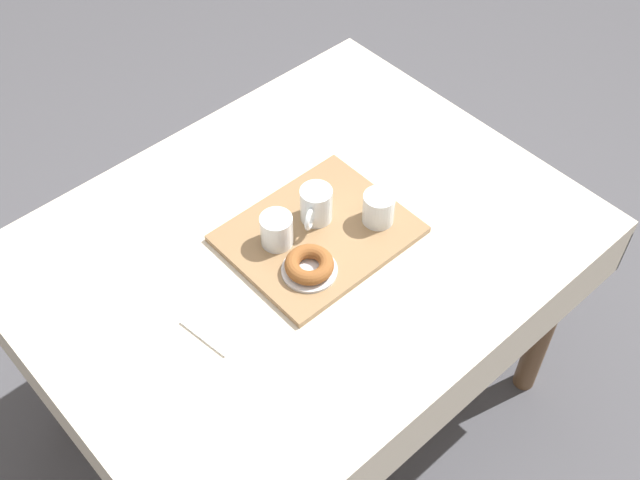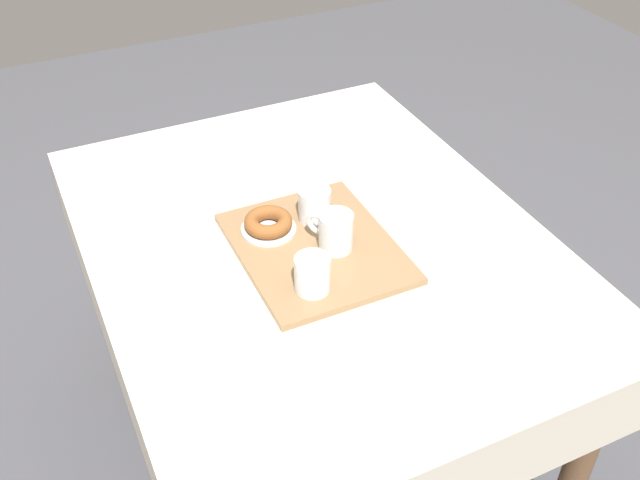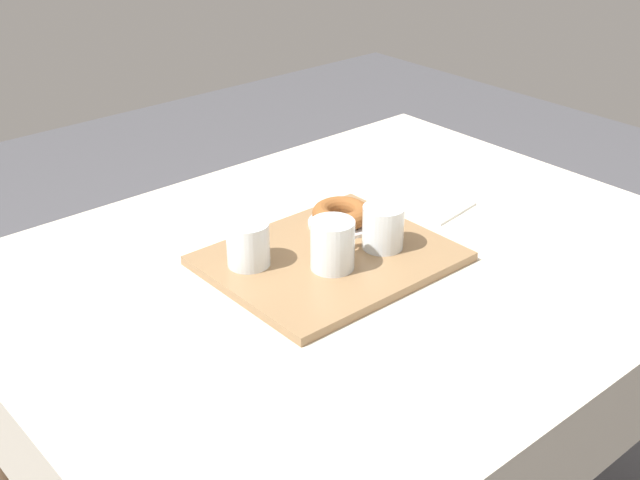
# 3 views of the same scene
# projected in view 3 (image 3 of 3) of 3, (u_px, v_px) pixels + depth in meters

# --- Properties ---
(dining_table) EXTENTS (1.28, 1.00, 0.75)m
(dining_table) POSITION_uv_depth(u_px,v_px,m) (355.00, 301.00, 1.51)
(dining_table) COLOR beige
(dining_table) RESTS_ON ground
(serving_tray) EXTENTS (0.41, 0.34, 0.02)m
(serving_tray) POSITION_uv_depth(u_px,v_px,m) (330.00, 259.00, 1.45)
(serving_tray) COLOR olive
(serving_tray) RESTS_ON dining_table
(tea_mug_left) EXTENTS (0.11, 0.08, 0.09)m
(tea_mug_left) POSITION_uv_depth(u_px,v_px,m) (333.00, 246.00, 1.39)
(tea_mug_left) COLOR white
(tea_mug_left) RESTS_ON serving_tray
(water_glass_near) EXTENTS (0.08, 0.08, 0.08)m
(water_glass_near) POSITION_uv_depth(u_px,v_px,m) (383.00, 229.00, 1.46)
(water_glass_near) COLOR white
(water_glass_near) RESTS_ON serving_tray
(water_glass_far) EXTENTS (0.08, 0.08, 0.08)m
(water_glass_far) POSITION_uv_depth(u_px,v_px,m) (248.00, 246.00, 1.40)
(water_glass_far) COLOR white
(water_glass_far) RESTS_ON serving_tray
(donut_plate_left) EXTENTS (0.13, 0.13, 0.01)m
(donut_plate_left) POSITION_uv_depth(u_px,v_px,m) (341.00, 223.00, 1.55)
(donut_plate_left) COLOR silver
(donut_plate_left) RESTS_ON serving_tray
(sugar_donut_left) EXTENTS (0.11, 0.11, 0.03)m
(sugar_donut_left) POSITION_uv_depth(u_px,v_px,m) (341.00, 213.00, 1.54)
(sugar_donut_left) COLOR brown
(sugar_donut_left) RESTS_ON donut_plate_left
(paper_napkin) EXTENTS (0.15, 0.15, 0.01)m
(paper_napkin) POSITION_uv_depth(u_px,v_px,m) (431.00, 204.00, 1.66)
(paper_napkin) COLOR white
(paper_napkin) RESTS_ON dining_table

